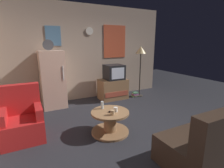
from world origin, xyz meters
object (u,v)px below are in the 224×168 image
at_px(fridge, 53,79).
at_px(coffee_table, 110,122).
at_px(mug_ceramic_tan, 113,113).
at_px(wine_glass, 102,105).
at_px(mug_ceramic_white, 116,110).
at_px(remote_control, 112,111).
at_px(standing_lamp, 141,54).
at_px(couch, 219,141).
at_px(crt_tv, 114,72).
at_px(book_stack, 135,94).
at_px(armchair, 22,120).
at_px(tv_stand, 113,89).

distance_m(fridge, coffee_table, 2.15).
height_order(fridge, mug_ceramic_tan, fridge).
relative_size(wine_glass, mug_ceramic_white, 1.67).
bearing_deg(remote_control, fridge, 91.99).
distance_m(fridge, standing_lamp, 2.70).
height_order(wine_glass, couch, couch).
relative_size(crt_tv, mug_ceramic_tan, 6.00).
relative_size(crt_tv, book_stack, 2.56).
bearing_deg(coffee_table, armchair, 159.55).
xyz_separation_m(couch, book_stack, (0.71, 3.13, -0.25)).
xyz_separation_m(fridge, standing_lamp, (2.62, -0.28, 0.60)).
xyz_separation_m(mug_ceramic_white, book_stack, (1.67, 1.75, -0.41)).
xyz_separation_m(crt_tv, armchair, (-2.53, -1.27, -0.49)).
height_order(remote_control, couch, couch).
bearing_deg(tv_stand, fridge, 175.81).
distance_m(tv_stand, couch, 3.27).
xyz_separation_m(mug_ceramic_white, remote_control, (-0.05, 0.04, -0.03)).
bearing_deg(crt_tv, standing_lamp, -9.77).
relative_size(wine_glass, remote_control, 1.00).
distance_m(tv_stand, remote_control, 2.09).
distance_m(tv_stand, crt_tv, 0.53).
xyz_separation_m(standing_lamp, remote_control, (-1.87, -1.69, -0.92)).
bearing_deg(crt_tv, book_stack, -10.74).
distance_m(coffee_table, mug_ceramic_tan, 0.31).
height_order(wine_glass, mug_ceramic_tan, wine_glass).
xyz_separation_m(mug_ceramic_white, couch, (0.96, -1.38, -0.16)).
height_order(standing_lamp, armchair, standing_lamp).
xyz_separation_m(tv_stand, book_stack, (0.74, -0.14, -0.24)).
relative_size(fridge, tv_stand, 2.11).
bearing_deg(tv_stand, coffee_table, -118.96).
distance_m(crt_tv, wine_glass, 2.00).
distance_m(standing_lamp, wine_glass, 2.61).
bearing_deg(wine_glass, couch, -55.72).
xyz_separation_m(fridge, tv_stand, (1.73, -0.13, -0.45)).
xyz_separation_m(tv_stand, remote_control, (-0.97, -1.84, 0.14)).
height_order(tv_stand, wine_glass, tv_stand).
relative_size(crt_tv, standing_lamp, 0.34).
relative_size(tv_stand, book_stack, 3.98).
distance_m(fridge, remote_control, 2.13).
bearing_deg(wine_glass, coffee_table, -70.83).
bearing_deg(mug_ceramic_white, wine_glass, 120.87).
xyz_separation_m(mug_ceramic_tan, remote_control, (0.07, 0.14, -0.03)).
xyz_separation_m(mug_ceramic_tan, couch, (1.08, -1.28, -0.16)).
relative_size(coffee_table, remote_control, 4.80).
distance_m(crt_tv, mug_ceramic_white, 2.14).
bearing_deg(crt_tv, armchair, -153.35).
height_order(wine_glass, armchair, armchair).
relative_size(standing_lamp, couch, 0.94).
bearing_deg(standing_lamp, remote_control, -137.81).
xyz_separation_m(fridge, armchair, (-0.77, -1.40, -0.42)).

